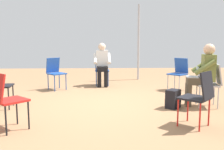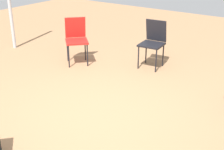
% 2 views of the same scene
% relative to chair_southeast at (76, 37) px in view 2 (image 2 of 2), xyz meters
% --- Properties ---
extents(ground_plane, '(14.00, 14.00, 0.00)m').
position_rel_chair_southeast_xyz_m(ground_plane, '(-1.56, 1.48, -0.50)').
color(ground_plane, '#99704C').
extents(chair_southeast, '(0.59, 0.58, 0.85)m').
position_rel_chair_southeast_xyz_m(chair_southeast, '(0.00, 0.00, 0.00)').
color(chair_southeast, red).
rests_on(chair_southeast, ground).
extents(chair_south, '(0.44, 0.47, 0.85)m').
position_rel_chair_southeast_xyz_m(chair_south, '(-1.27, -0.64, 0.00)').
color(chair_south, black).
rests_on(chair_south, ground).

